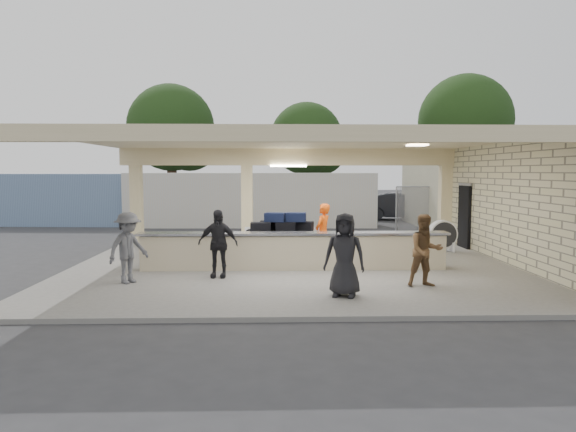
{
  "coord_description": "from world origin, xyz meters",
  "views": [
    {
      "loc": [
        -0.52,
        -13.94,
        2.69
      ],
      "look_at": [
        -0.11,
        1.0,
        1.38
      ],
      "focal_mm": 32.0,
      "sensor_mm": 36.0,
      "label": 1
    }
  ],
  "objects_px": {
    "passenger_d": "(344,255)",
    "car_dark": "(402,206)",
    "luggage_cart": "(281,236)",
    "baggage_handler": "(323,233)",
    "passenger_c": "(128,248)",
    "car_white_b": "(487,207)",
    "passenger_b": "(218,243)",
    "baggage_counter": "(294,251)",
    "drum_fan": "(442,235)",
    "container_blue": "(46,199)",
    "passenger_a": "(425,251)",
    "car_white_a": "(460,208)",
    "container_white": "(252,199)"
  },
  "relations": [
    {
      "from": "car_white_b",
      "to": "baggage_counter",
      "type": "bearing_deg",
      "value": 159.25
    },
    {
      "from": "baggage_counter",
      "to": "car_white_b",
      "type": "bearing_deg",
      "value": 52.26
    },
    {
      "from": "car_white_b",
      "to": "passenger_d",
      "type": "bearing_deg",
      "value": 166.5
    },
    {
      "from": "drum_fan",
      "to": "car_dark",
      "type": "xyz_separation_m",
      "value": [
        1.64,
        11.76,
        0.1
      ]
    },
    {
      "from": "baggage_handler",
      "to": "car_dark",
      "type": "height_order",
      "value": "baggage_handler"
    },
    {
      "from": "container_blue",
      "to": "baggage_handler",
      "type": "bearing_deg",
      "value": -38.46
    },
    {
      "from": "luggage_cart",
      "to": "car_white_a",
      "type": "distance_m",
      "value": 16.8
    },
    {
      "from": "car_white_a",
      "to": "container_white",
      "type": "xyz_separation_m",
      "value": [
        -11.34,
        -2.66,
        0.66
      ]
    },
    {
      "from": "baggage_counter",
      "to": "passenger_c",
      "type": "relative_size",
      "value": 4.97
    },
    {
      "from": "passenger_d",
      "to": "container_white",
      "type": "xyz_separation_m",
      "value": [
        -2.56,
        14.81,
        0.33
      ]
    },
    {
      "from": "car_dark",
      "to": "container_blue",
      "type": "height_order",
      "value": "container_blue"
    },
    {
      "from": "drum_fan",
      "to": "passenger_b",
      "type": "height_order",
      "value": "passenger_b"
    },
    {
      "from": "car_white_a",
      "to": "car_dark",
      "type": "bearing_deg",
      "value": 73.82
    },
    {
      "from": "car_dark",
      "to": "container_blue",
      "type": "distance_m",
      "value": 18.7
    },
    {
      "from": "luggage_cart",
      "to": "container_white",
      "type": "xyz_separation_m",
      "value": [
        -1.31,
        10.8,
        0.44
      ]
    },
    {
      "from": "luggage_cart",
      "to": "passenger_a",
      "type": "distance_m",
      "value": 4.5
    },
    {
      "from": "drum_fan",
      "to": "passenger_d",
      "type": "height_order",
      "value": "passenger_d"
    },
    {
      "from": "drum_fan",
      "to": "car_white_b",
      "type": "bearing_deg",
      "value": 58.8
    },
    {
      "from": "baggage_counter",
      "to": "baggage_handler",
      "type": "bearing_deg",
      "value": 49.24
    },
    {
      "from": "baggage_handler",
      "to": "passenger_b",
      "type": "height_order",
      "value": "baggage_handler"
    },
    {
      "from": "passenger_c",
      "to": "container_white",
      "type": "relative_size",
      "value": 0.14
    },
    {
      "from": "passenger_b",
      "to": "container_white",
      "type": "height_order",
      "value": "container_white"
    },
    {
      "from": "passenger_a",
      "to": "passenger_d",
      "type": "relative_size",
      "value": 0.94
    },
    {
      "from": "car_white_b",
      "to": "passenger_b",
      "type": "bearing_deg",
      "value": 156.77
    },
    {
      "from": "passenger_c",
      "to": "container_blue",
      "type": "distance_m",
      "value": 16.49
    },
    {
      "from": "passenger_c",
      "to": "passenger_a",
      "type": "bearing_deg",
      "value": -58.65
    },
    {
      "from": "luggage_cart",
      "to": "passenger_d",
      "type": "distance_m",
      "value": 4.2
    },
    {
      "from": "container_blue",
      "to": "passenger_d",
      "type": "bearing_deg",
      "value": -46.69
    },
    {
      "from": "car_white_b",
      "to": "drum_fan",
      "type": "bearing_deg",
      "value": 168.5
    },
    {
      "from": "drum_fan",
      "to": "baggage_counter",
      "type": "bearing_deg",
      "value": -152.42
    },
    {
      "from": "car_dark",
      "to": "container_blue",
      "type": "relative_size",
      "value": 0.46
    },
    {
      "from": "container_white",
      "to": "container_blue",
      "type": "xyz_separation_m",
      "value": [
        -10.4,
        0.91,
        -0.02
      ]
    },
    {
      "from": "luggage_cart",
      "to": "baggage_handler",
      "type": "xyz_separation_m",
      "value": [
        1.19,
        -0.01,
        0.08
      ]
    },
    {
      "from": "luggage_cart",
      "to": "passenger_b",
      "type": "relative_size",
      "value": 1.57
    },
    {
      "from": "baggage_counter",
      "to": "drum_fan",
      "type": "distance_m",
      "value": 5.71
    },
    {
      "from": "baggage_handler",
      "to": "passenger_c",
      "type": "bearing_deg",
      "value": -30.01
    },
    {
      "from": "baggage_counter",
      "to": "passenger_a",
      "type": "xyz_separation_m",
      "value": [
        2.88,
        -2.15,
        0.33
      ]
    },
    {
      "from": "drum_fan",
      "to": "passenger_a",
      "type": "xyz_separation_m",
      "value": [
        -2.06,
        -5.03,
        0.27
      ]
    },
    {
      "from": "passenger_c",
      "to": "container_blue",
      "type": "xyz_separation_m",
      "value": [
        -8.13,
        14.34,
        0.35
      ]
    },
    {
      "from": "passenger_c",
      "to": "car_dark",
      "type": "xyz_separation_m",
      "value": [
        10.47,
        16.25,
        -0.18
      ]
    },
    {
      "from": "car_dark",
      "to": "car_white_b",
      "type": "bearing_deg",
      "value": -77.66
    },
    {
      "from": "drum_fan",
      "to": "car_white_a",
      "type": "relative_size",
      "value": 0.23
    },
    {
      "from": "passenger_b",
      "to": "container_blue",
      "type": "relative_size",
      "value": 0.17
    },
    {
      "from": "passenger_d",
      "to": "car_dark",
      "type": "bearing_deg",
      "value": 88.95
    },
    {
      "from": "luggage_cart",
      "to": "baggage_handler",
      "type": "distance_m",
      "value": 1.19
    },
    {
      "from": "passenger_a",
      "to": "car_white_a",
      "type": "xyz_separation_m",
      "value": [
        6.84,
        16.64,
        -0.27
      ]
    },
    {
      "from": "passenger_c",
      "to": "car_white_b",
      "type": "distance_m",
      "value": 22.19
    },
    {
      "from": "baggage_handler",
      "to": "container_blue",
      "type": "xyz_separation_m",
      "value": [
        -12.89,
        11.72,
        0.34
      ]
    },
    {
      "from": "luggage_cart",
      "to": "passenger_d",
      "type": "relative_size",
      "value": 1.5
    },
    {
      "from": "passenger_c",
      "to": "passenger_d",
      "type": "relative_size",
      "value": 0.95
    }
  ]
}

